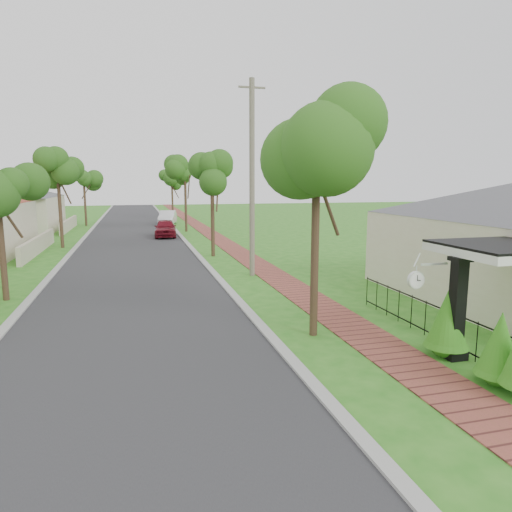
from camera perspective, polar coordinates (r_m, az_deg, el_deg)
name	(u,v)px	position (r m, az deg, el deg)	size (l,w,h in m)	color
ground	(263,361)	(11.23, 0.93, -13.04)	(160.00, 160.00, 0.00)	#2A731B
road	(133,249)	(30.30, -15.07, 0.81)	(7.00, 120.00, 0.02)	#28282B
kerb_right	(190,247)	(30.50, -8.21, 1.09)	(0.30, 120.00, 0.10)	#9E9E99
kerb_left	(73,252)	(30.53, -21.93, 0.52)	(0.30, 120.00, 0.10)	#9E9E99
sidewalk	(229,246)	(30.91, -3.42, 1.27)	(1.50, 120.00, 0.03)	brown
porch_post	(457,314)	(12.06, 23.78, -6.64)	(0.48, 0.48, 2.52)	black
picket_fence	(441,324)	(13.19, 22.09, -7.87)	(0.03, 8.02, 1.00)	black
street_trees	(132,179)	(36.84, -15.19, 9.32)	(10.70, 37.65, 5.89)	#382619
hedge_row	(487,338)	(11.24, 26.95, -9.16)	(0.94, 3.29, 2.15)	#196B15
parked_car_red	(165,228)	(36.57, -11.26, 3.43)	(1.63, 4.05, 1.38)	maroon
parked_car_white	(168,218)	(47.22, -10.99, 4.71)	(1.49, 4.27, 1.41)	white
near_tree	(317,159)	(12.45, 7.61, 11.94)	(2.37, 2.37, 6.09)	#382619
utility_pole	(252,179)	(20.65, -0.50, 9.66)	(1.20, 0.24, 8.72)	#736B59
station_clock	(417,279)	(11.68, 19.51, -2.70)	(1.06, 0.13, 0.61)	white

